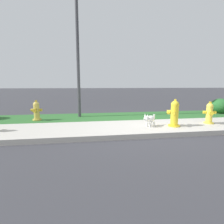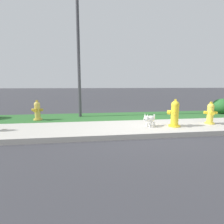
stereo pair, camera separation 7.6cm
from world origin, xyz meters
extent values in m
plane|color=#38383D|center=(0.00, 0.00, 0.00)|extent=(120.00, 120.00, 0.00)
cube|color=#BCB7AD|center=(0.00, 0.00, 0.01)|extent=(18.00, 1.85, 0.01)
cube|color=#2D662D|center=(0.00, 1.78, 0.00)|extent=(18.00, 1.72, 0.01)
cube|color=#BCB7AD|center=(0.00, -1.00, 0.06)|extent=(18.00, 0.16, 0.12)
cylinder|color=yellow|center=(2.05, 0.09, 0.03)|extent=(0.28, 0.28, 0.05)
cylinder|color=yellow|center=(2.05, 0.09, 0.29)|extent=(0.18, 0.18, 0.49)
sphere|color=yellow|center=(2.05, 0.09, 0.54)|extent=(0.19, 0.19, 0.19)
cube|color=yellow|center=(2.05, 0.09, 0.65)|extent=(0.07, 0.07, 0.06)
cylinder|color=yellow|center=(2.17, 0.05, 0.35)|extent=(0.11, 0.11, 0.09)
cylinder|color=yellow|center=(1.92, 0.14, 0.35)|extent=(0.11, 0.11, 0.09)
cylinder|color=yellow|center=(2.00, -0.04, 0.35)|extent=(0.15, 0.13, 0.12)
cylinder|color=yellow|center=(0.81, -0.09, 0.03)|extent=(0.32, 0.32, 0.05)
cylinder|color=yellow|center=(0.81, -0.09, 0.34)|extent=(0.21, 0.21, 0.58)
sphere|color=yellow|center=(0.81, -0.09, 0.63)|extent=(0.22, 0.22, 0.22)
cube|color=yellow|center=(0.81, -0.09, 0.75)|extent=(0.08, 0.08, 0.06)
cylinder|color=yellow|center=(0.73, -0.21, 0.41)|extent=(0.13, 0.13, 0.09)
cylinder|color=yellow|center=(0.90, 0.03, 0.41)|extent=(0.13, 0.13, 0.09)
cylinder|color=yellow|center=(0.69, 0.00, 0.41)|extent=(0.15, 0.16, 0.12)
cylinder|color=gold|center=(-3.27, 1.43, 0.03)|extent=(0.28, 0.28, 0.05)
cylinder|color=gold|center=(-3.27, 1.43, 0.29)|extent=(0.18, 0.18, 0.48)
sphere|color=gold|center=(-3.27, 1.43, 0.53)|extent=(0.19, 0.19, 0.19)
cube|color=#B29323|center=(-3.27, 1.43, 0.64)|extent=(0.06, 0.06, 0.06)
cylinder|color=#B29323|center=(-3.14, 1.41, 0.35)|extent=(0.10, 0.10, 0.09)
cylinder|color=#B29323|center=(-3.41, 1.45, 0.35)|extent=(0.10, 0.10, 0.09)
cylinder|color=#B29323|center=(-3.30, 1.29, 0.35)|extent=(0.13, 0.12, 0.12)
ellipsoid|color=white|center=(0.15, 0.02, 0.22)|extent=(0.37, 0.34, 0.19)
sphere|color=white|center=(-0.01, -0.10, 0.25)|extent=(0.15, 0.15, 0.15)
sphere|color=black|center=(-0.07, -0.14, 0.25)|extent=(0.03, 0.03, 0.03)
cone|color=white|center=(0.01, -0.13, 0.35)|extent=(0.07, 0.07, 0.07)
cone|color=white|center=(-0.04, -0.07, 0.35)|extent=(0.07, 0.07, 0.07)
cylinder|color=white|center=(0.10, -0.08, 0.06)|extent=(0.05, 0.05, 0.13)
cylinder|color=white|center=(0.04, 0.00, 0.06)|extent=(0.05, 0.05, 0.13)
cylinder|color=white|center=(0.27, 0.03, 0.06)|extent=(0.05, 0.05, 0.13)
cylinder|color=white|center=(0.21, 0.12, 0.06)|extent=(0.05, 0.05, 0.13)
cylinder|color=white|center=(0.30, 0.12, 0.28)|extent=(0.04, 0.04, 0.10)
cylinder|color=#3D3D42|center=(-1.89, 1.91, 2.48)|extent=(0.11, 0.11, 4.96)
ellipsoid|color=#28662D|center=(3.90, 1.85, 0.31)|extent=(0.72, 0.72, 0.61)
camera|label=1|loc=(-1.67, -4.62, 1.18)|focal=28.00mm
camera|label=2|loc=(-1.59, -4.63, 1.18)|focal=28.00mm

